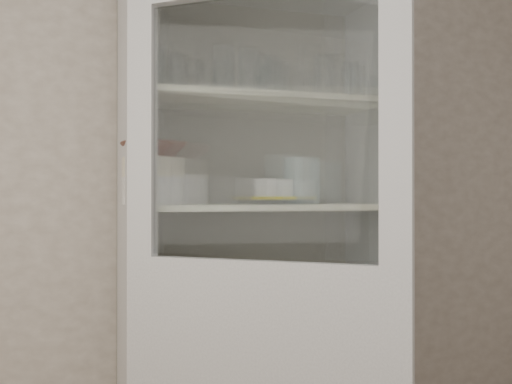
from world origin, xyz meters
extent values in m
cube|color=#A39486|center=(0.00, 1.50, 1.30)|extent=(3.60, 0.02, 2.60)
cube|color=#BBBBBB|center=(-0.28, 1.27, 1.05)|extent=(0.03, 0.45, 2.10)
cube|color=#BBBBBB|center=(0.68, 1.27, 1.05)|extent=(0.03, 0.45, 2.10)
cube|color=#6B6458|center=(0.20, 1.49, 1.05)|extent=(1.00, 0.03, 2.10)
cube|color=white|center=(0.20, 1.26, 0.85)|extent=(0.94, 0.42, 0.02)
cube|color=white|center=(0.20, 1.26, 1.25)|extent=(0.94, 0.42, 0.02)
cube|color=white|center=(0.20, 1.26, 1.65)|extent=(0.94, 0.42, 0.02)
cube|color=#BBBBBB|center=(-0.27, 1.02, 1.50)|extent=(0.09, 0.09, 0.80)
cube|color=#BBBBBB|center=(0.35, 0.50, 1.50)|extent=(0.09, 0.09, 0.80)
cube|color=silver|center=(0.04, 0.76, 1.50)|extent=(0.56, 0.48, 0.78)
cylinder|color=silver|center=(-0.21, 1.11, 1.73)|extent=(0.07, 0.07, 0.14)
cylinder|color=silver|center=(0.03, 1.11, 1.74)|extent=(0.09, 0.09, 0.15)
cylinder|color=silver|center=(0.19, 1.15, 1.73)|extent=(0.07, 0.07, 0.14)
cylinder|color=silver|center=(0.13, 1.14, 1.74)|extent=(0.09, 0.09, 0.15)
cylinder|color=silver|center=(0.23, 1.15, 1.73)|extent=(0.09, 0.09, 0.13)
cylinder|color=silver|center=(0.53, 1.14, 1.73)|extent=(0.07, 0.07, 0.13)
cylinder|color=silver|center=(0.56, 1.13, 1.72)|extent=(0.07, 0.07, 0.12)
cylinder|color=silver|center=(-0.21, 1.25, 1.72)|extent=(0.08, 0.08, 0.13)
cylinder|color=silver|center=(-0.10, 1.27, 1.73)|extent=(0.08, 0.08, 0.15)
cylinder|color=silver|center=(0.07, 1.28, 1.73)|extent=(0.08, 0.08, 0.14)
cylinder|color=silver|center=(0.23, 1.27, 1.72)|extent=(0.06, 0.06, 0.12)
cylinder|color=silver|center=(0.28, 1.24, 1.73)|extent=(0.08, 0.08, 0.14)
cylinder|color=white|center=(-0.19, 1.25, 1.31)|extent=(0.22, 0.22, 0.10)
cylinder|color=white|center=(-0.06, 1.41, 1.32)|extent=(0.22, 0.22, 0.11)
cylinder|color=beige|center=(-0.19, 1.25, 1.39)|extent=(0.28, 0.28, 0.07)
imported|color=#5A2A1D|center=(-0.19, 1.25, 1.46)|extent=(0.25, 0.25, 0.06)
cylinder|color=silver|center=(0.26, 1.26, 1.27)|extent=(0.38, 0.38, 0.02)
cube|color=yellow|center=(0.26, 1.26, 1.28)|extent=(0.21, 0.21, 0.01)
cylinder|color=white|center=(0.26, 1.26, 1.32)|extent=(0.17, 0.17, 0.07)
cylinder|color=#A9C0C0|center=(0.40, 1.29, 1.35)|extent=(0.14, 0.14, 0.18)
imported|color=navy|center=(0.55, 1.22, 0.91)|extent=(0.13, 0.13, 0.10)
imported|color=teal|center=(0.53, 1.30, 0.91)|extent=(0.14, 0.14, 0.10)
imported|color=white|center=(0.34, 1.14, 0.91)|extent=(0.13, 0.13, 0.10)
cylinder|color=teal|center=(0.24, 1.28, 0.91)|extent=(0.10, 0.10, 0.10)
ellipsoid|color=teal|center=(0.24, 1.28, 0.97)|extent=(0.10, 0.10, 0.02)
cylinder|color=silver|center=(-0.15, 1.21, 0.88)|extent=(0.09, 0.09, 0.04)
cylinder|color=white|center=(-0.09, 1.32, 0.93)|extent=(0.15, 0.15, 0.14)
cylinder|color=silver|center=(0.43, 1.15, 1.74)|extent=(0.08, 0.08, 0.16)
camera|label=1|loc=(-0.55, -1.05, 1.29)|focal=45.00mm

